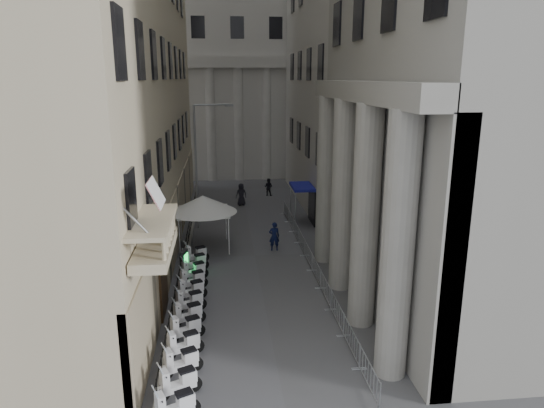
# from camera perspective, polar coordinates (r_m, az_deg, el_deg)

# --- Properties ---
(far_building) EXTENTS (22.00, 10.00, 30.00)m
(far_building) POSITION_cam_1_polar(r_m,az_deg,el_deg) (58.02, -4.29, 18.55)
(far_building) COLOR #B6B3AC
(far_building) RESTS_ON ground
(iron_fence) EXTENTS (0.30, 28.00, 1.40)m
(iron_fence) POSITION_cam_1_polar(r_m,az_deg,el_deg) (30.03, -10.14, -7.09)
(iron_fence) COLOR black
(iron_fence) RESTS_ON ground
(blue_awning) EXTENTS (1.60, 3.00, 3.00)m
(blue_awning) POSITION_cam_1_polar(r_m,az_deg,el_deg) (37.99, 3.50, -2.22)
(blue_awning) COLOR navy
(blue_awning) RESTS_ON ground
(flag) EXTENTS (1.00, 1.40, 8.20)m
(flag) POSITION_cam_1_polar(r_m,az_deg,el_deg) (18.58, -12.02, -22.00)
(flag) COLOR #9E0C11
(flag) RESTS_ON ground
(scooter_1) EXTENTS (1.51, 1.08, 1.50)m
(scooter_1) POSITION_cam_1_polar(r_m,az_deg,el_deg) (18.86, -10.82, -21.32)
(scooter_1) COLOR white
(scooter_1) RESTS_ON ground
(scooter_2) EXTENTS (1.51, 1.08, 1.50)m
(scooter_2) POSITION_cam_1_polar(r_m,az_deg,el_deg) (19.91, -10.51, -19.15)
(scooter_2) COLOR white
(scooter_2) RESTS_ON ground
(scooter_3) EXTENTS (1.51, 1.08, 1.50)m
(scooter_3) POSITION_cam_1_polar(r_m,az_deg,el_deg) (20.99, -10.25, -17.20)
(scooter_3) COLOR white
(scooter_3) RESTS_ON ground
(scooter_4) EXTENTS (1.51, 1.08, 1.50)m
(scooter_4) POSITION_cam_1_polar(r_m,az_deg,el_deg) (22.10, -10.01, -15.44)
(scooter_4) COLOR white
(scooter_4) RESTS_ON ground
(scooter_5) EXTENTS (1.51, 1.08, 1.50)m
(scooter_5) POSITION_cam_1_polar(r_m,az_deg,el_deg) (23.22, -9.80, -13.85)
(scooter_5) COLOR white
(scooter_5) RESTS_ON ground
(scooter_6) EXTENTS (1.51, 1.08, 1.50)m
(scooter_6) POSITION_cam_1_polar(r_m,az_deg,el_deg) (24.36, -9.61, -12.41)
(scooter_6) COLOR white
(scooter_6) RESTS_ON ground
(scooter_7) EXTENTS (1.51, 1.08, 1.50)m
(scooter_7) POSITION_cam_1_polar(r_m,az_deg,el_deg) (25.52, -9.44, -11.10)
(scooter_7) COLOR white
(scooter_7) RESTS_ON ground
(scooter_8) EXTENTS (1.51, 1.08, 1.50)m
(scooter_8) POSITION_cam_1_polar(r_m,az_deg,el_deg) (26.69, -9.29, -9.90)
(scooter_8) COLOR white
(scooter_8) RESTS_ON ground
(scooter_9) EXTENTS (1.51, 1.08, 1.50)m
(scooter_9) POSITION_cam_1_polar(r_m,az_deg,el_deg) (27.86, -9.15, -8.80)
(scooter_9) COLOR white
(scooter_9) RESTS_ON ground
(scooter_10) EXTENTS (1.51, 1.08, 1.50)m
(scooter_10) POSITION_cam_1_polar(r_m,az_deg,el_deg) (29.05, -9.02, -7.79)
(scooter_10) COLOR white
(scooter_10) RESTS_ON ground
(scooter_11) EXTENTS (1.51, 1.08, 1.50)m
(scooter_11) POSITION_cam_1_polar(r_m,az_deg,el_deg) (30.25, -8.90, -6.87)
(scooter_11) COLOR white
(scooter_11) RESTS_ON ground
(barrier_0) EXTENTS (0.60, 2.40, 1.10)m
(barrier_0) POSITION_cam_1_polar(r_m,az_deg,el_deg) (19.22, 11.29, -20.58)
(barrier_0) COLOR #B0B2B8
(barrier_0) RESTS_ON ground
(barrier_1) EXTENTS (0.60, 2.40, 1.10)m
(barrier_1) POSITION_cam_1_polar(r_m,az_deg,el_deg) (21.21, 9.24, -16.79)
(barrier_1) COLOR #B0B2B8
(barrier_1) RESTS_ON ground
(barrier_2) EXTENTS (0.60, 2.40, 1.10)m
(barrier_2) POSITION_cam_1_polar(r_m,az_deg,el_deg) (23.31, 7.61, -13.64)
(barrier_2) COLOR #B0B2B8
(barrier_2) RESTS_ON ground
(barrier_3) EXTENTS (0.60, 2.40, 1.10)m
(barrier_3) POSITION_cam_1_polar(r_m,az_deg,el_deg) (25.48, 6.28, -11.02)
(barrier_3) COLOR #B0B2B8
(barrier_3) RESTS_ON ground
(barrier_4) EXTENTS (0.60, 2.40, 1.10)m
(barrier_4) POSITION_cam_1_polar(r_m,az_deg,el_deg) (27.70, 5.19, -8.81)
(barrier_4) COLOR #B0B2B8
(barrier_4) RESTS_ON ground
(barrier_5) EXTENTS (0.60, 2.40, 1.10)m
(barrier_5) POSITION_cam_1_polar(r_m,az_deg,el_deg) (29.97, 4.27, -6.93)
(barrier_5) COLOR #B0B2B8
(barrier_5) RESTS_ON ground
(barrier_6) EXTENTS (0.60, 2.40, 1.10)m
(barrier_6) POSITION_cam_1_polar(r_m,az_deg,el_deg) (32.27, 3.48, -5.31)
(barrier_6) COLOR #B0B2B8
(barrier_6) RESTS_ON ground
(barrier_7) EXTENTS (0.60, 2.40, 1.10)m
(barrier_7) POSITION_cam_1_polar(r_m,az_deg,el_deg) (34.60, 2.81, -3.91)
(barrier_7) COLOR #B0B2B8
(barrier_7) RESTS_ON ground
(barrier_8) EXTENTS (0.60, 2.40, 1.10)m
(barrier_8) POSITION_cam_1_polar(r_m,az_deg,el_deg) (36.96, 2.22, -2.69)
(barrier_8) COLOR #B0B2B8
(barrier_8) RESTS_ON ground
(barrier_9) EXTENTS (0.60, 2.40, 1.10)m
(barrier_9) POSITION_cam_1_polar(r_m,az_deg,el_deg) (39.33, 1.70, -1.61)
(barrier_9) COLOR #B0B2B8
(barrier_9) RESTS_ON ground
(security_tent) EXTENTS (4.41, 4.41, 3.58)m
(security_tent) POSITION_cam_1_polar(r_m,az_deg,el_deg) (31.86, -7.98, -0.05)
(security_tent) COLOR white
(security_tent) RESTS_ON ground
(street_lamp) EXTENTS (2.91, 0.99, 9.18)m
(street_lamp) POSITION_cam_1_polar(r_m,az_deg,el_deg) (35.87, -8.36, 5.72)
(street_lamp) COLOR gray
(street_lamp) RESTS_ON ground
(info_kiosk) EXTENTS (0.43, 0.82, 1.66)m
(info_kiosk) POSITION_cam_1_polar(r_m,az_deg,el_deg) (27.84, -10.28, -7.01)
(info_kiosk) COLOR black
(info_kiosk) RESTS_ON ground
(pedestrian_a) EXTENTS (0.70, 0.47, 1.92)m
(pedestrian_a) POSITION_cam_1_polar(r_m,az_deg,el_deg) (31.70, 0.26, -3.82)
(pedestrian_a) COLOR #0E1438
(pedestrian_a) RESTS_ON ground
(pedestrian_b) EXTENTS (1.02, 0.94, 1.68)m
(pedestrian_b) POSITION_cam_1_polar(r_m,az_deg,el_deg) (46.50, -0.43, 2.02)
(pedestrian_b) COLOR black
(pedestrian_b) RESTS_ON ground
(pedestrian_c) EXTENTS (1.08, 0.83, 1.98)m
(pedestrian_c) POSITION_cam_1_polar(r_m,az_deg,el_deg) (42.95, -3.64, 1.13)
(pedestrian_c) COLOR black
(pedestrian_c) RESTS_ON ground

